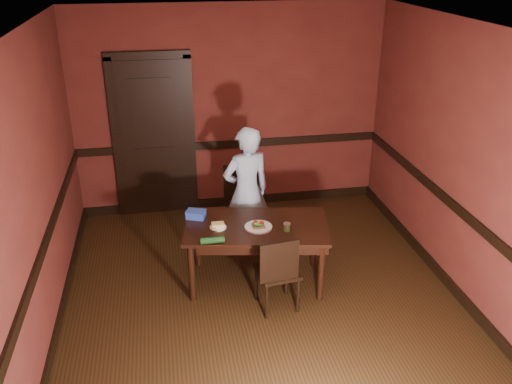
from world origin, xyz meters
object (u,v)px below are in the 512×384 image
object	(u,v)px
sandwich_plate	(258,226)
food_tub	(196,214)
person	(247,192)
dining_table	(256,254)
cheese_saucer	(218,226)
chair_far	(246,206)
sauce_jar	(287,227)
chair_near	(277,270)

from	to	relation	value
sandwich_plate	food_tub	xyz separation A→B (m)	(-0.61, 0.33, 0.02)
food_tub	person	bearing A→B (deg)	54.01
dining_table	cheese_saucer	world-z (taller)	cheese_saucer
person	food_tub	world-z (taller)	person
dining_table	person	world-z (taller)	person
chair_far	person	size ratio (longest dim) A/B	0.60
cheese_saucer	sauce_jar	bearing A→B (deg)	-15.34
dining_table	food_tub	world-z (taller)	food_tub
sandwich_plate	sauce_jar	xyz separation A→B (m)	(0.27, -0.11, 0.02)
chair_near	cheese_saucer	xyz separation A→B (m)	(-0.52, 0.47, 0.29)
sandwich_plate	cheese_saucer	bearing A→B (deg)	169.32
dining_table	sandwich_plate	size ratio (longest dim) A/B	5.18
chair_near	person	world-z (taller)	person
dining_table	sauce_jar	size ratio (longest dim) A/B	17.10
chair_far	food_tub	xyz separation A→B (m)	(-0.64, -0.65, 0.27)
chair_far	sauce_jar	xyz separation A→B (m)	(0.24, -1.09, 0.27)
sauce_jar	food_tub	distance (m)	0.99
sandwich_plate	cheese_saucer	world-z (taller)	sandwich_plate
chair_near	food_tub	world-z (taller)	chair_near
sauce_jar	cheese_saucer	distance (m)	0.70
chair_near	sauce_jar	size ratio (longest dim) A/B	9.66
dining_table	sauce_jar	bearing A→B (deg)	-21.94
chair_far	food_tub	distance (m)	0.95
person	sandwich_plate	xyz separation A→B (m)	(0.01, -0.72, -0.06)
food_tub	chair_far	bearing A→B (deg)	66.64
chair_far	cheese_saucer	xyz separation A→B (m)	(-0.44, -0.90, 0.25)
dining_table	sauce_jar	xyz separation A→B (m)	(0.28, -0.18, 0.39)
sauce_jar	person	bearing A→B (deg)	108.51
chair_far	sauce_jar	size ratio (longest dim) A/B	10.70
chair_near	chair_far	bearing A→B (deg)	-93.85
person	cheese_saucer	world-z (taller)	person
dining_table	sandwich_plate	world-z (taller)	sandwich_plate
sauce_jar	cheese_saucer	xyz separation A→B (m)	(-0.68, 0.19, -0.02)
dining_table	food_tub	size ratio (longest dim) A/B	6.18
cheese_saucer	dining_table	bearing A→B (deg)	-1.41
person	chair_near	bearing A→B (deg)	81.29
dining_table	sandwich_plate	xyz separation A→B (m)	(0.01, -0.07, 0.36)
food_tub	sauce_jar	bearing A→B (deg)	-5.30
cheese_saucer	food_tub	world-z (taller)	food_tub
dining_table	chair_far	distance (m)	0.92
chair_far	person	world-z (taller)	person
sauce_jar	food_tub	size ratio (longest dim) A/B	0.36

